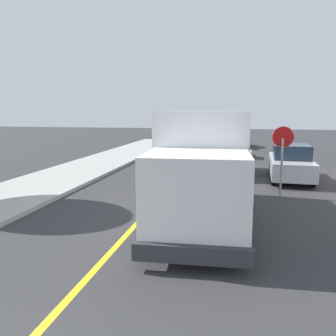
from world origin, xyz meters
name	(u,v)px	position (x,y,z in m)	size (l,w,h in m)	color
centre_line_yellow	(162,196)	(0.00, 10.00, 0.00)	(0.16, 56.00, 0.01)	gold
box_truck	(203,160)	(1.77, 7.78, 1.77)	(2.77, 7.30, 3.20)	white
parked_car_near	(234,158)	(2.57, 15.39, 0.79)	(1.90, 4.44, 1.67)	#B7B7BC
parked_car_mid	(227,146)	(2.00, 21.65, 0.79)	(1.99, 4.47, 1.67)	black
parked_car_far	(236,138)	(2.59, 28.97, 0.79)	(1.87, 4.43, 1.67)	maroon
parked_van_across	(291,163)	(5.20, 14.24, 0.79)	(2.01, 4.48, 1.67)	#B7B7BC
stop_sign	(282,148)	(4.39, 10.87, 1.86)	(0.80, 0.10, 2.65)	gray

